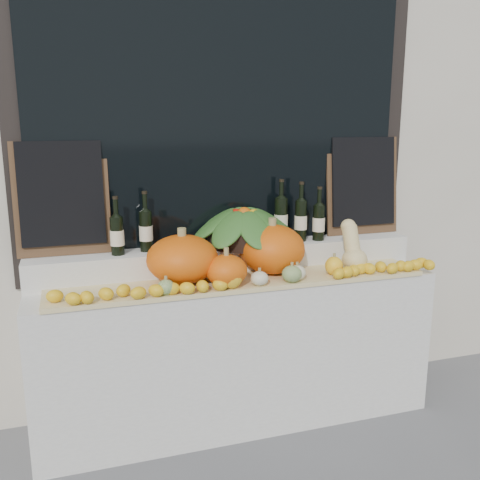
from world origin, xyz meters
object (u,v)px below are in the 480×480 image
at_px(butternut_squash, 353,250).
at_px(pumpkin_right, 272,249).
at_px(wine_bottle_tall, 281,219).
at_px(pumpkin_left, 182,259).
at_px(produce_bowl, 244,226).

bearing_deg(butternut_squash, pumpkin_right, 169.48).
height_order(butternut_squash, wine_bottle_tall, wine_bottle_tall).
distance_m(pumpkin_left, produce_bowl, 0.48).
xyz_separation_m(produce_bowl, wine_bottle_tall, (0.25, 0.03, 0.02)).
relative_size(pumpkin_left, wine_bottle_tall, 1.03).
bearing_deg(produce_bowl, wine_bottle_tall, 7.44).
xyz_separation_m(pumpkin_right, wine_bottle_tall, (0.14, 0.21, 0.13)).
height_order(pumpkin_left, wine_bottle_tall, wine_bottle_tall).
xyz_separation_m(pumpkin_left, produce_bowl, (0.42, 0.20, 0.12)).
bearing_deg(pumpkin_left, butternut_squash, -3.51).
relative_size(pumpkin_left, produce_bowl, 0.57).
bearing_deg(butternut_squash, pumpkin_left, 176.49).
xyz_separation_m(butternut_squash, produce_bowl, (-0.58, 0.26, 0.12)).
relative_size(butternut_squash, wine_bottle_tall, 0.77).
distance_m(pumpkin_right, butternut_squash, 0.48).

